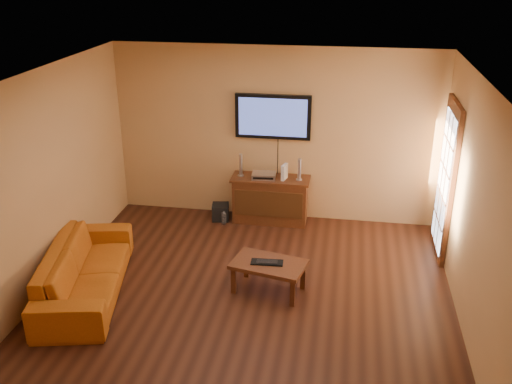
% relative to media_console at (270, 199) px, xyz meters
% --- Properties ---
extents(ground_plane, '(5.00, 5.00, 0.00)m').
position_rel_media_console_xyz_m(ground_plane, '(0.03, -2.26, -0.37)').
color(ground_plane, black).
rests_on(ground_plane, ground).
extents(room_walls, '(5.00, 5.00, 5.00)m').
position_rel_media_console_xyz_m(room_walls, '(0.03, -1.64, 1.32)').
color(room_walls, tan).
rests_on(room_walls, ground).
extents(french_door, '(0.07, 1.02, 2.22)m').
position_rel_media_console_xyz_m(french_door, '(2.49, -0.56, 0.68)').
color(french_door, '#45210F').
rests_on(french_door, ground).
extents(media_console, '(1.21, 0.46, 0.73)m').
position_rel_media_console_xyz_m(media_console, '(0.00, 0.00, 0.00)').
color(media_console, '#45210F').
rests_on(media_console, ground).
extents(television, '(1.15, 0.08, 0.68)m').
position_rel_media_console_xyz_m(television, '(0.00, 0.19, 1.28)').
color(television, black).
rests_on(television, ground).
extents(coffee_table, '(0.98, 0.71, 0.40)m').
position_rel_media_console_xyz_m(coffee_table, '(0.27, -2.01, -0.03)').
color(coffee_table, '#45210F').
rests_on(coffee_table, ground).
extents(sofa, '(1.08, 2.23, 0.84)m').
position_rel_media_console_xyz_m(sofa, '(-1.96, -2.42, 0.05)').
color(sofa, '#B45914').
rests_on(sofa, ground).
extents(speaker_left, '(0.10, 0.10, 0.35)m').
position_rel_media_console_xyz_m(speaker_left, '(-0.47, 0.01, 0.53)').
color(speaker_left, silver).
rests_on(speaker_left, media_console).
extents(speaker_right, '(0.09, 0.09, 0.34)m').
position_rel_media_console_xyz_m(speaker_right, '(0.44, -0.02, 0.52)').
color(speaker_right, silver).
rests_on(speaker_right, media_console).
extents(av_receiver, '(0.38, 0.28, 0.08)m').
position_rel_media_console_xyz_m(av_receiver, '(-0.10, -0.02, 0.40)').
color(av_receiver, silver).
rests_on(av_receiver, media_console).
extents(game_console, '(0.09, 0.18, 0.24)m').
position_rel_media_console_xyz_m(game_console, '(0.22, -0.03, 0.48)').
color(game_console, white).
rests_on(game_console, media_console).
extents(subwoofer, '(0.29, 0.29, 0.26)m').
position_rel_media_console_xyz_m(subwoofer, '(-0.79, -0.08, -0.24)').
color(subwoofer, black).
rests_on(subwoofer, ground).
extents(bottle, '(0.08, 0.08, 0.22)m').
position_rel_media_console_xyz_m(bottle, '(-0.70, -0.25, -0.27)').
color(bottle, white).
rests_on(bottle, ground).
extents(keyboard, '(0.40, 0.17, 0.02)m').
position_rel_media_console_xyz_m(keyboard, '(0.25, -2.02, 0.04)').
color(keyboard, black).
rests_on(keyboard, coffee_table).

